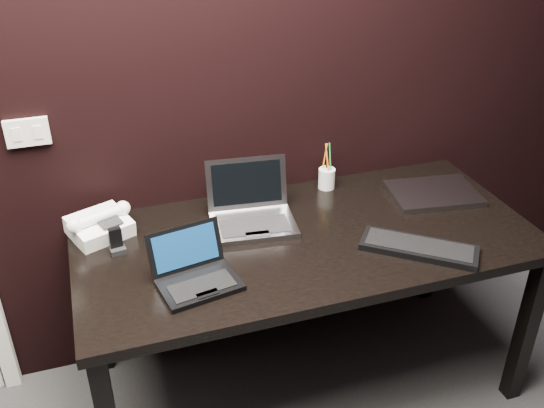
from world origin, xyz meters
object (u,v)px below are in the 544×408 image
object	(u,v)px
desk_phone	(100,225)
closed_laptop	(433,193)
silver_laptop	(252,213)
netbook	(195,274)
desk	(307,252)
mobile_phone	(116,243)
pen_cup	(327,177)
ext_keyboard	(419,248)

from	to	relation	value
desk_phone	closed_laptop	bearing A→B (deg)	-5.30
silver_laptop	closed_laptop	size ratio (longest dim) A/B	0.89
netbook	silver_laptop	size ratio (longest dim) A/B	0.85
netbook	desk_phone	xyz separation A→B (m)	(-0.28, 0.39, 0.01)
desk	mobile_phone	xyz separation A→B (m)	(-0.68, 0.11, 0.11)
netbook	pen_cup	xyz separation A→B (m)	(0.67, 0.47, 0.01)
netbook	ext_keyboard	size ratio (longest dim) A/B	0.71
ext_keyboard	netbook	bearing A→B (deg)	175.07
ext_keyboard	mobile_phone	distance (m)	1.08
netbook	closed_laptop	xyz separation A→B (m)	(1.06, 0.27, -0.02)
desk	ext_keyboard	size ratio (longest dim) A/B	4.15
ext_keyboard	closed_laptop	xyz separation A→B (m)	(0.26, 0.34, -0.00)
silver_laptop	ext_keyboard	bearing A→B (deg)	-36.01
mobile_phone	pen_cup	bearing A→B (deg)	13.28
silver_laptop	desk_phone	bearing A→B (deg)	171.15
ext_keyboard	pen_cup	xyz separation A→B (m)	(-0.13, 0.54, 0.04)
netbook	mobile_phone	size ratio (longest dim) A/B	3.12
silver_laptop	pen_cup	bearing A→B (deg)	24.10
silver_laptop	desk_phone	distance (m)	0.57
silver_laptop	pen_cup	size ratio (longest dim) A/B	1.68
desk_phone	pen_cup	bearing A→B (deg)	5.09
desk	desk_phone	world-z (taller)	desk_phone
pen_cup	mobile_phone	bearing A→B (deg)	-166.72
ext_keyboard	mobile_phone	xyz separation A→B (m)	(-1.02, 0.33, 0.02)
silver_laptop	closed_laptop	bearing A→B (deg)	-2.71
desk_phone	pen_cup	world-z (taller)	pen_cup
silver_laptop	pen_cup	world-z (taller)	silver_laptop
mobile_phone	pen_cup	size ratio (longest dim) A/B	0.46
netbook	closed_laptop	world-z (taller)	netbook
desk	netbook	distance (m)	0.49
netbook	mobile_phone	bearing A→B (deg)	130.93
ext_keyboard	closed_laptop	bearing A→B (deg)	51.99
netbook	ext_keyboard	bearing A→B (deg)	-4.93
closed_laptop	desk_phone	bearing A→B (deg)	174.70
desk	ext_keyboard	distance (m)	0.42
silver_laptop	ext_keyboard	world-z (taller)	silver_laptop
desk	silver_laptop	size ratio (longest dim) A/B	4.93
desk_phone	mobile_phone	size ratio (longest dim) A/B	2.76
desk	pen_cup	xyz separation A→B (m)	(0.21, 0.32, 0.13)
closed_laptop	mobile_phone	xyz separation A→B (m)	(-1.29, -0.00, 0.02)
closed_laptop	mobile_phone	size ratio (longest dim) A/B	4.14
silver_laptop	ext_keyboard	distance (m)	0.63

